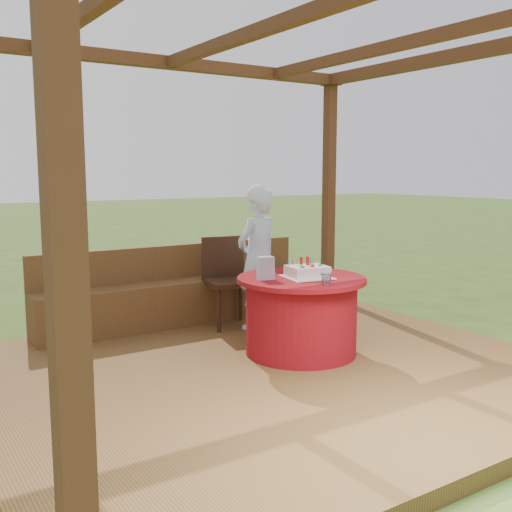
{
  "coord_description": "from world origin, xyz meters",
  "views": [
    {
      "loc": [
        -2.66,
        -3.86,
        1.7
      ],
      "look_at": [
        0.0,
        0.25,
        1.0
      ],
      "focal_mm": 42.0,
      "sensor_mm": 36.0,
      "label": 1
    }
  ],
  "objects_px": {
    "elderly_woman": "(257,257)",
    "drinking_glass": "(326,279)",
    "table": "(301,315)",
    "birthday_cake": "(307,271)",
    "bench": "(180,298)",
    "chair": "(227,276)",
    "gift_bag": "(265,268)"
  },
  "relations": [
    {
      "from": "elderly_woman",
      "to": "drinking_glass",
      "type": "xyz_separation_m",
      "value": [
        -0.19,
        -1.3,
        -0.01
      ]
    },
    {
      "from": "table",
      "to": "drinking_glass",
      "type": "bearing_deg",
      "value": -94.42
    },
    {
      "from": "table",
      "to": "birthday_cake",
      "type": "height_order",
      "value": "birthday_cake"
    },
    {
      "from": "table",
      "to": "elderly_woman",
      "type": "height_order",
      "value": "elderly_woman"
    },
    {
      "from": "bench",
      "to": "table",
      "type": "distance_m",
      "value": 1.61
    },
    {
      "from": "bench",
      "to": "drinking_glass",
      "type": "bearing_deg",
      "value": -78.63
    },
    {
      "from": "bench",
      "to": "chair",
      "type": "height_order",
      "value": "chair"
    },
    {
      "from": "elderly_woman",
      "to": "birthday_cake",
      "type": "distance_m",
      "value": 0.98
    },
    {
      "from": "table",
      "to": "elderly_woman",
      "type": "relative_size",
      "value": 0.76
    },
    {
      "from": "chair",
      "to": "drinking_glass",
      "type": "distance_m",
      "value": 1.59
    },
    {
      "from": "birthday_cake",
      "to": "drinking_glass",
      "type": "height_order",
      "value": "birthday_cake"
    },
    {
      "from": "bench",
      "to": "birthday_cake",
      "type": "height_order",
      "value": "birthday_cake"
    },
    {
      "from": "elderly_woman",
      "to": "gift_bag",
      "type": "bearing_deg",
      "value": -119.2
    },
    {
      "from": "birthday_cake",
      "to": "gift_bag",
      "type": "relative_size",
      "value": 2.25
    },
    {
      "from": "birthday_cake",
      "to": "gift_bag",
      "type": "bearing_deg",
      "value": 162.08
    },
    {
      "from": "bench",
      "to": "birthday_cake",
      "type": "bearing_deg",
      "value": -74.33
    },
    {
      "from": "chair",
      "to": "drinking_glass",
      "type": "relative_size",
      "value": 9.33
    },
    {
      "from": "table",
      "to": "birthday_cake",
      "type": "distance_m",
      "value": 0.39
    },
    {
      "from": "chair",
      "to": "gift_bag",
      "type": "xyz_separation_m",
      "value": [
        -0.29,
        -1.13,
        0.26
      ]
    },
    {
      "from": "chair",
      "to": "elderly_woman",
      "type": "xyz_separation_m",
      "value": [
        0.19,
        -0.27,
        0.22
      ]
    },
    {
      "from": "elderly_woman",
      "to": "drinking_glass",
      "type": "relative_size",
      "value": 14.93
    },
    {
      "from": "birthday_cake",
      "to": "drinking_glass",
      "type": "bearing_deg",
      "value": -100.43
    },
    {
      "from": "table",
      "to": "birthday_cake",
      "type": "relative_size",
      "value": 2.55
    },
    {
      "from": "birthday_cake",
      "to": "elderly_woman",
      "type": "bearing_deg",
      "value": 82.58
    },
    {
      "from": "table",
      "to": "birthday_cake",
      "type": "xyz_separation_m",
      "value": [
        0.03,
        -0.04,
        0.38
      ]
    },
    {
      "from": "bench",
      "to": "gift_bag",
      "type": "xyz_separation_m",
      "value": [
        0.09,
        -1.47,
        0.51
      ]
    },
    {
      "from": "bench",
      "to": "drinking_glass",
      "type": "relative_size",
      "value": 30.95
    },
    {
      "from": "bench",
      "to": "drinking_glass",
      "type": "xyz_separation_m",
      "value": [
        0.38,
        -1.91,
        0.46
      ]
    },
    {
      "from": "table",
      "to": "bench",
      "type": "bearing_deg",
      "value": 104.93
    },
    {
      "from": "table",
      "to": "chair",
      "type": "bearing_deg",
      "value": 91.57
    },
    {
      "from": "chair",
      "to": "birthday_cake",
      "type": "xyz_separation_m",
      "value": [
        0.07,
        -1.25,
        0.22
      ]
    },
    {
      "from": "elderly_woman",
      "to": "gift_bag",
      "type": "relative_size",
      "value": 7.53
    }
  ]
}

